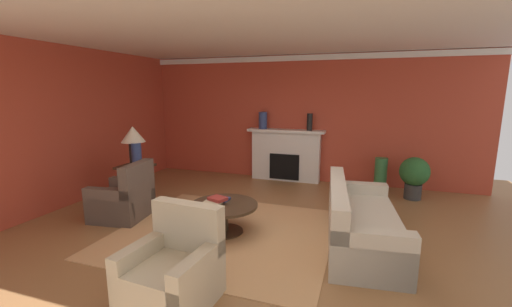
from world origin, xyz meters
TOP-DOWN VIEW (x-y plane):
  - ground_plane at (0.00, 0.00)m, footprint 9.54×9.54m
  - wall_fireplace at (0.00, 3.35)m, footprint 7.94×0.12m
  - wall_window at (-3.73, 0.30)m, footprint 0.12×7.18m
  - ceiling_panel at (0.00, 0.30)m, footprint 7.94×7.18m
  - crown_moulding at (0.00, 3.27)m, footprint 7.94×0.08m
  - area_rug at (-0.45, -0.03)m, footprint 3.13×2.79m
  - fireplace at (-0.28, 3.14)m, footprint 1.80×0.35m
  - sofa at (1.46, 0.21)m, footprint 1.12×2.18m
  - armchair_near_window at (-2.27, -0.03)m, footprint 0.89×0.89m
  - armchair_facing_fireplace at (-0.26, -1.68)m, footprint 0.86×0.86m
  - coffee_table at (-0.45, -0.03)m, footprint 1.00×1.00m
  - side_table at (-2.64, 0.76)m, footprint 0.56×0.56m
  - table_lamp at (-2.64, 0.76)m, footprint 0.44×0.44m
  - vase_on_side_table at (-2.49, 0.64)m, footprint 0.18×0.18m
  - vase_mantel_right at (0.27, 3.09)m, footprint 0.12×0.12m
  - vase_tall_corner at (1.82, 2.84)m, footprint 0.25×0.25m
  - vase_mantel_left at (-0.83, 3.09)m, footprint 0.20×0.20m
  - book_red_cover at (-0.57, 0.12)m, footprint 0.26×0.21m
  - book_art_folio at (-0.57, -0.19)m, footprint 0.26×0.19m
  - book_small_novel at (-0.52, -0.09)m, footprint 0.30×0.27m
  - potted_plant at (2.42, 2.59)m, footprint 0.56×0.56m

SIDE VIEW (x-z plane):
  - ground_plane at x=0.00m, z-range 0.00..0.00m
  - area_rug at x=-0.45m, z-range 0.00..0.01m
  - sofa at x=1.46m, z-range -0.13..0.72m
  - armchair_near_window at x=-2.27m, z-range -0.17..0.78m
  - armchair_facing_fireplace at x=-0.26m, z-range -0.17..0.78m
  - coffee_table at x=-0.45m, z-range 0.11..0.56m
  - vase_tall_corner at x=1.82m, z-range 0.00..0.73m
  - side_table at x=-2.64m, z-range 0.05..0.75m
  - book_red_cover at x=-0.57m, z-range 0.45..0.48m
  - potted_plant at x=2.42m, z-range 0.08..0.91m
  - book_art_folio at x=-0.57m, z-range 0.48..0.52m
  - book_small_novel at x=-0.52m, z-range 0.52..0.57m
  - fireplace at x=-0.28m, z-range -0.03..1.18m
  - vase_on_side_table at x=-2.49m, z-range 0.70..1.16m
  - table_lamp at x=-2.64m, z-range 0.85..1.60m
  - vase_mantel_right at x=0.27m, z-range 1.21..1.60m
  - vase_mantel_left at x=-0.83m, z-range 1.21..1.61m
  - wall_fireplace at x=0.00m, z-range 0.00..2.90m
  - wall_window at x=-3.73m, z-range 0.00..2.90m
  - crown_moulding at x=0.00m, z-range 2.76..2.88m
  - ceiling_panel at x=0.00m, z-range 2.90..2.96m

